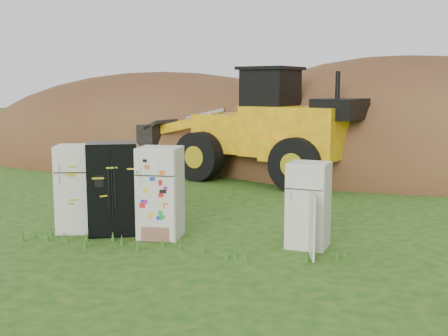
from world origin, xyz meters
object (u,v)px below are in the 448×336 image
(fridge_leftmost, at_px, (77,189))
(wheel_loader, at_px, (246,124))
(fridge_open_door, at_px, (308,205))
(fridge_sticker, at_px, (160,192))
(fridge_black_side, at_px, (113,188))

(fridge_leftmost, height_order, wheel_loader, wheel_loader)
(fridge_leftmost, distance_m, fridge_open_door, 4.90)
(fridge_sticker, bearing_deg, fridge_black_side, 173.81)
(fridge_black_side, distance_m, fridge_sticker, 1.08)
(fridge_sticker, relative_size, fridge_open_door, 1.13)
(fridge_leftmost, distance_m, wheel_loader, 8.01)
(fridge_leftmost, bearing_deg, wheel_loader, 56.41)
(wheel_loader, bearing_deg, fridge_leftmost, -85.65)
(wheel_loader, bearing_deg, fridge_open_door, -50.38)
(fridge_leftmost, relative_size, wheel_loader, 0.24)
(fridge_black_side, distance_m, wheel_loader, 7.82)
(fridge_leftmost, height_order, fridge_black_side, fridge_black_side)
(fridge_black_side, relative_size, fridge_sticker, 1.03)
(fridge_sticker, bearing_deg, fridge_open_door, -3.55)
(fridge_black_side, height_order, fridge_open_door, fridge_black_side)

